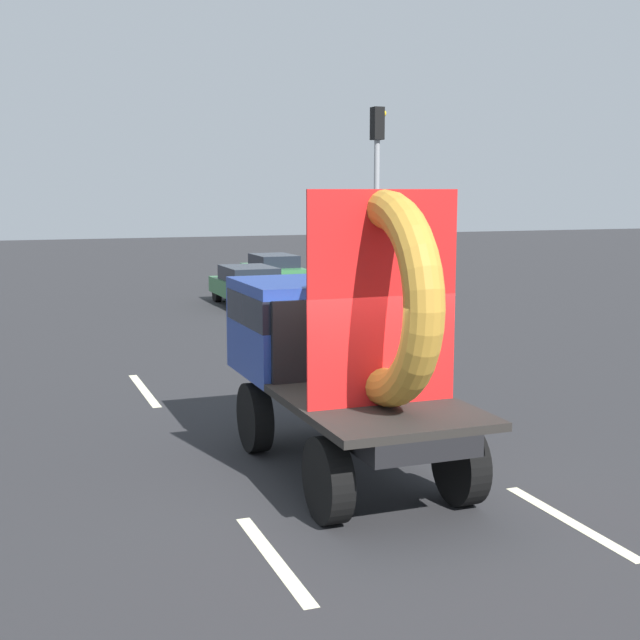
{
  "coord_description": "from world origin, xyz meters",
  "views": [
    {
      "loc": [
        -4.25,
        -9.37,
        3.73
      ],
      "look_at": [
        0.01,
        1.97,
        1.92
      ],
      "focal_mm": 48.98,
      "sensor_mm": 36.0,
      "label": 1
    }
  ],
  "objects_px": {
    "distant_sedan": "(248,285)",
    "oncoming_car": "(273,269)",
    "flatbed_truck": "(335,339)",
    "traffic_light": "(377,184)"
  },
  "relations": [
    {
      "from": "distant_sedan",
      "to": "traffic_light",
      "type": "distance_m",
      "value": 6.07
    },
    {
      "from": "flatbed_truck",
      "to": "traffic_light",
      "type": "height_order",
      "value": "traffic_light"
    },
    {
      "from": "traffic_light",
      "to": "oncoming_car",
      "type": "height_order",
      "value": "traffic_light"
    },
    {
      "from": "flatbed_truck",
      "to": "oncoming_car",
      "type": "bearing_deg",
      "value": 74.63
    },
    {
      "from": "oncoming_car",
      "to": "distant_sedan",
      "type": "bearing_deg",
      "value": -115.69
    },
    {
      "from": "traffic_light",
      "to": "oncoming_car",
      "type": "bearing_deg",
      "value": 90.28
    },
    {
      "from": "flatbed_truck",
      "to": "oncoming_car",
      "type": "xyz_separation_m",
      "value": [
        5.95,
        21.66,
        -1.07
      ]
    },
    {
      "from": "flatbed_truck",
      "to": "oncoming_car",
      "type": "height_order",
      "value": "flatbed_truck"
    },
    {
      "from": "distant_sedan",
      "to": "oncoming_car",
      "type": "height_order",
      "value": "distant_sedan"
    },
    {
      "from": "distant_sedan",
      "to": "oncoming_car",
      "type": "distance_m",
      "value": 5.75
    }
  ]
}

